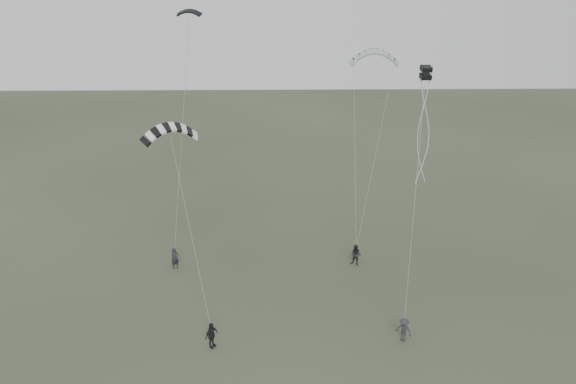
{
  "coord_description": "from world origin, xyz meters",
  "views": [
    {
      "loc": [
        0.81,
        -29.06,
        20.25
      ],
      "look_at": [
        1.45,
        5.12,
        6.5
      ],
      "focal_mm": 35.0,
      "sensor_mm": 36.0,
      "label": 1
    }
  ],
  "objects_px": {
    "flyer_right": "(356,255)",
    "kite_box": "(426,73)",
    "flyer_left": "(175,258)",
    "kite_pale_large": "(375,52)",
    "kite_striped": "(170,127)",
    "flyer_center": "(211,335)",
    "flyer_far": "(404,330)",
    "kite_dark_small": "(189,11)"
  },
  "relations": [
    {
      "from": "kite_dark_small",
      "to": "kite_striped",
      "type": "bearing_deg",
      "value": -83.4
    },
    {
      "from": "flyer_right",
      "to": "flyer_far",
      "type": "relative_size",
      "value": 1.05
    },
    {
      "from": "flyer_right",
      "to": "kite_dark_small",
      "type": "distance_m",
      "value": 20.7
    },
    {
      "from": "flyer_right",
      "to": "flyer_center",
      "type": "height_order",
      "value": "flyer_right"
    },
    {
      "from": "kite_dark_small",
      "to": "kite_striped",
      "type": "distance_m",
      "value": 9.91
    },
    {
      "from": "kite_pale_large",
      "to": "kite_dark_small",
      "type": "bearing_deg",
      "value": -158.53
    },
    {
      "from": "flyer_far",
      "to": "kite_box",
      "type": "height_order",
      "value": "kite_box"
    },
    {
      "from": "flyer_left",
      "to": "kite_pale_large",
      "type": "bearing_deg",
      "value": -5.48
    },
    {
      "from": "flyer_far",
      "to": "kite_pale_large",
      "type": "bearing_deg",
      "value": 125.75
    },
    {
      "from": "kite_striped",
      "to": "kite_box",
      "type": "bearing_deg",
      "value": -26.61
    },
    {
      "from": "flyer_right",
      "to": "flyer_far",
      "type": "bearing_deg",
      "value": -50.38
    },
    {
      "from": "kite_pale_large",
      "to": "flyer_center",
      "type": "bearing_deg",
      "value": -118.56
    },
    {
      "from": "kite_pale_large",
      "to": "kite_striped",
      "type": "height_order",
      "value": "kite_pale_large"
    },
    {
      "from": "flyer_left",
      "to": "flyer_center",
      "type": "height_order",
      "value": "flyer_left"
    },
    {
      "from": "kite_dark_small",
      "to": "kite_box",
      "type": "bearing_deg",
      "value": -19.77
    },
    {
      "from": "flyer_right",
      "to": "kite_dark_small",
      "type": "xyz_separation_m",
      "value": [
        -11.6,
        4.02,
        16.67
      ]
    },
    {
      "from": "flyer_center",
      "to": "flyer_right",
      "type": "bearing_deg",
      "value": -9.42
    },
    {
      "from": "kite_striped",
      "to": "flyer_far",
      "type": "bearing_deg",
      "value": -46.97
    },
    {
      "from": "flyer_right",
      "to": "kite_box",
      "type": "bearing_deg",
      "value": -24.84
    },
    {
      "from": "flyer_right",
      "to": "flyer_center",
      "type": "xyz_separation_m",
      "value": [
        -9.47,
        -9.37,
        -0.0
      ]
    },
    {
      "from": "kite_pale_large",
      "to": "kite_box",
      "type": "xyz_separation_m",
      "value": [
        0.91,
        -12.14,
        0.51
      ]
    },
    {
      "from": "flyer_far",
      "to": "kite_pale_large",
      "type": "relative_size",
      "value": 0.39
    },
    {
      "from": "kite_striped",
      "to": "flyer_right",
      "type": "bearing_deg",
      "value": -8.24
    },
    {
      "from": "flyer_left",
      "to": "flyer_far",
      "type": "relative_size",
      "value": 1.06
    },
    {
      "from": "flyer_center",
      "to": "kite_box",
      "type": "relative_size",
      "value": 2.31
    },
    {
      "from": "kite_striped",
      "to": "flyer_left",
      "type": "bearing_deg",
      "value": 80.55
    },
    {
      "from": "flyer_far",
      "to": "flyer_center",
      "type": "bearing_deg",
      "value": -141.29
    },
    {
      "from": "flyer_far",
      "to": "kite_striped",
      "type": "height_order",
      "value": "kite_striped"
    },
    {
      "from": "flyer_center",
      "to": "flyer_left",
      "type": "bearing_deg",
      "value": 57.39
    },
    {
      "from": "flyer_center",
      "to": "flyer_far",
      "type": "height_order",
      "value": "flyer_center"
    },
    {
      "from": "flyer_left",
      "to": "flyer_center",
      "type": "xyz_separation_m",
      "value": [
        3.6,
        -9.12,
        -0.01
      ]
    },
    {
      "from": "flyer_left",
      "to": "kite_dark_small",
      "type": "height_order",
      "value": "kite_dark_small"
    },
    {
      "from": "kite_dark_small",
      "to": "kite_pale_large",
      "type": "xyz_separation_m",
      "value": [
        13.53,
        4.14,
        -3.31
      ]
    },
    {
      "from": "flyer_left",
      "to": "flyer_right",
      "type": "height_order",
      "value": "flyer_left"
    },
    {
      "from": "flyer_left",
      "to": "kite_pale_large",
      "type": "height_order",
      "value": "kite_pale_large"
    },
    {
      "from": "kite_striped",
      "to": "kite_dark_small",
      "type": "bearing_deg",
      "value": 61.11
    },
    {
      "from": "flyer_left",
      "to": "flyer_far",
      "type": "bearing_deg",
      "value": -65.65
    },
    {
      "from": "flyer_left",
      "to": "flyer_center",
      "type": "relative_size",
      "value": 1.01
    },
    {
      "from": "flyer_center",
      "to": "flyer_far",
      "type": "distance_m",
      "value": 11.07
    },
    {
      "from": "flyer_far",
      "to": "kite_box",
      "type": "xyz_separation_m",
      "value": [
        1.25,
        5.03,
        13.9
      ]
    },
    {
      "from": "kite_pale_large",
      "to": "kite_box",
      "type": "bearing_deg",
      "value": -81.23
    },
    {
      "from": "kite_dark_small",
      "to": "kite_striped",
      "type": "xyz_separation_m",
      "value": [
        -0.36,
        -7.91,
        -5.96
      ]
    }
  ]
}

